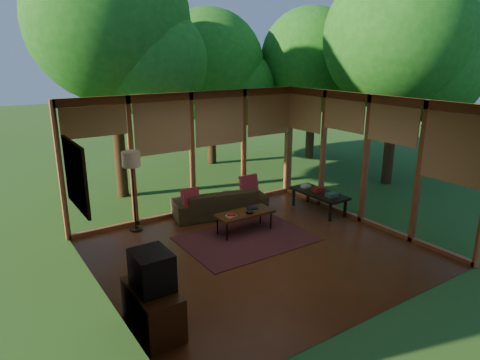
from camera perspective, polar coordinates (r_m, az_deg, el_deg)
floor at (r=7.92m, az=2.40°, el=-9.56°), size 5.50×5.50×0.00m
ceiling at (r=7.16m, az=2.66°, el=10.25°), size 5.50×5.50×0.00m
wall_left at (r=6.29m, az=-18.24°, el=-4.13°), size 0.04×5.00×2.70m
wall_front at (r=5.72m, az=17.51°, el=-6.15°), size 5.50×0.04×2.70m
window_wall_back at (r=9.49m, az=-6.40°, el=3.45°), size 5.50×0.12×2.70m
window_wall_right at (r=9.26m, az=16.43°, el=2.55°), size 0.12×5.00×2.70m
exterior_lawn at (r=18.70m, az=7.91°, el=5.62°), size 40.00×40.00×0.00m
tree_nw at (r=10.84m, az=-17.13°, el=19.58°), size 3.75×3.75×6.07m
tree_ne at (r=13.86m, az=-4.21°, el=14.93°), size 3.48×3.48×4.85m
tree_se at (r=12.12m, az=20.35°, el=17.36°), size 3.78×3.78×5.76m
tree_far at (r=14.61m, az=9.39°, el=15.70°), size 3.24×3.24×4.95m
rug at (r=8.42m, az=0.89°, el=-7.83°), size 2.47×1.75×0.01m
sofa at (r=9.55m, az=-2.72°, el=-2.95°), size 2.18×1.23×0.60m
pillow_left at (r=9.08m, az=-6.64°, el=-2.30°), size 0.38×0.20×0.39m
pillow_right at (r=9.80m, az=1.17°, el=-0.62°), size 0.42×0.23×0.44m
ct_book_lower at (r=8.36m, az=-1.18°, el=-4.80°), size 0.19×0.15×0.03m
ct_book_upper at (r=8.35m, az=-1.18°, el=-4.61°), size 0.20×0.18×0.03m
ct_book_side at (r=8.78m, az=1.68°, el=-3.74°), size 0.24×0.21×0.03m
ct_bowl at (r=8.52m, az=1.28°, el=-4.22°), size 0.16×0.16×0.07m
media_cabinet at (r=5.90m, az=-11.54°, el=-16.46°), size 0.50×1.00×0.60m
television at (r=5.63m, az=-11.68°, el=-11.70°), size 0.45×0.55×0.50m
console_book_a at (r=9.60m, az=12.16°, el=-1.95°), size 0.25×0.19×0.09m
console_book_b at (r=9.90m, az=10.31°, el=-1.24°), size 0.25×0.20×0.10m
console_book_c at (r=10.18m, az=8.75°, el=-0.79°), size 0.22×0.17×0.06m
floor_lamp at (r=8.64m, az=-14.29°, el=2.12°), size 0.36×0.36×1.65m
coffee_table at (r=8.60m, az=0.62°, el=-4.53°), size 1.20×0.50×0.43m
side_console at (r=9.89m, az=10.48°, el=-1.84°), size 0.60×1.40×0.46m
wall_painting at (r=7.54m, az=-21.04°, el=0.58°), size 0.06×1.35×1.15m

